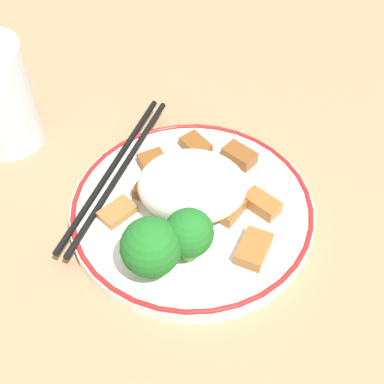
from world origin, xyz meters
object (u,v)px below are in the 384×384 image
at_px(broccoli_back_left, 151,248).
at_px(broccoli_back_center, 192,234).
at_px(chopsticks, 116,170).
at_px(plate, 192,210).

xyz_separation_m(broccoli_back_left, broccoli_back_center, (0.03, 0.02, -0.00)).
relative_size(broccoli_back_left, chopsticks, 0.28).
distance_m(plate, chopsticks, 0.09).
height_order(broccoli_back_center, chopsticks, broccoli_back_center).
height_order(broccoli_back_left, broccoli_back_center, broccoli_back_left).
bearing_deg(broccoli_back_center, chopsticks, 130.11).
bearing_deg(plate, broccoli_back_left, -112.23).
bearing_deg(chopsticks, broccoli_back_left, -67.03).
distance_m(broccoli_back_left, broccoli_back_center, 0.04).
height_order(plate, broccoli_back_left, broccoli_back_left).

